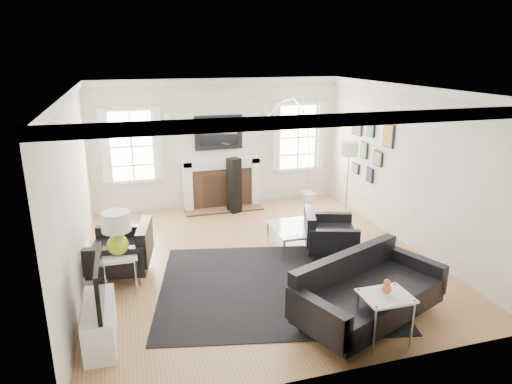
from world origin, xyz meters
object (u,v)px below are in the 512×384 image
object	(u,v)px
arc_floor_lamp	(288,150)
fireplace	(221,183)
coffee_table	(300,228)
gourd_lamp	(117,230)
sofa	(365,293)
armchair_right	(327,235)
armchair_left	(124,252)

from	to	relation	value
arc_floor_lamp	fireplace	bearing A→B (deg)	148.80
coffee_table	gourd_lamp	world-z (taller)	gourd_lamp
fireplace	gourd_lamp	bearing A→B (deg)	-124.20
coffee_table	gourd_lamp	size ratio (longest dim) A/B	1.49
sofa	armchair_right	world-z (taller)	sofa
armchair_right	coffee_table	distance (m)	0.49
armchair_right	coffee_table	world-z (taller)	armchair_right
gourd_lamp	armchair_left	bearing A→B (deg)	81.80
arc_floor_lamp	armchair_left	bearing A→B (deg)	-149.65
fireplace	arc_floor_lamp	size ratio (longest dim) A/B	0.67
coffee_table	arc_floor_lamp	size ratio (longest dim) A/B	0.38
armchair_left	arc_floor_lamp	xyz separation A→B (m)	(3.41, 2.00, 0.99)
armchair_left	armchair_right	size ratio (longest dim) A/B	1.00
armchair_right	coffee_table	size ratio (longest dim) A/B	1.19
armchair_right	arc_floor_lamp	size ratio (longest dim) A/B	0.45
gourd_lamp	arc_floor_lamp	bearing A→B (deg)	35.32
fireplace	coffee_table	world-z (taller)	fireplace
armchair_right	gourd_lamp	size ratio (longest dim) A/B	1.77
fireplace	arc_floor_lamp	bearing A→B (deg)	-31.20
armchair_right	gourd_lamp	distance (m)	3.45
coffee_table	arc_floor_lamp	distance (m)	2.16
coffee_table	armchair_left	bearing A→B (deg)	-177.70
armchair_left	coffee_table	distance (m)	2.95
sofa	armchair_right	bearing A→B (deg)	79.14
sofa	arc_floor_lamp	xyz separation A→B (m)	(0.46, 4.15, 1.00)
fireplace	sofa	size ratio (longest dim) A/B	0.75
armchair_left	coffee_table	world-z (taller)	armchair_left
coffee_table	gourd_lamp	xyz separation A→B (m)	(-3.02, -0.59, 0.53)
fireplace	coffee_table	distance (m)	2.78
fireplace	armchair_right	size ratio (longest dim) A/B	1.48
armchair_left	arc_floor_lamp	world-z (taller)	arc_floor_lamp
fireplace	coffee_table	size ratio (longest dim) A/B	1.77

